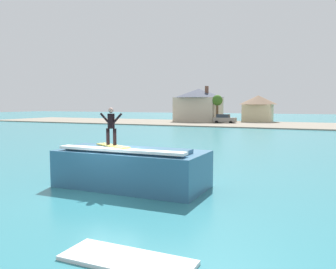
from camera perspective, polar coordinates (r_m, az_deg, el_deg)
ground_plane at (r=15.58m, az=-9.80°, el=-9.21°), size 260.00×260.00×0.00m
wave_crest at (r=16.14m, az=-5.98°, el=-5.43°), size 6.80×3.18×1.89m
surfboard at (r=15.99m, az=-9.04°, el=-1.83°), size 2.24×1.38×0.06m
surfer at (r=16.02m, az=-9.30°, el=1.68°), size 1.18×0.32×1.70m
shoreline_bank at (r=65.09m, az=16.63°, el=1.54°), size 120.00×19.31×0.19m
car_near_shore at (r=67.81m, az=9.23°, el=2.53°), size 4.24×2.07×1.86m
house_with_chimney at (r=74.16m, az=5.06°, el=5.05°), size 10.60×10.60×7.50m
house_small_cottage at (r=74.43m, az=14.54°, el=4.38°), size 7.80×7.80×5.61m
tree_tall_bare at (r=69.34m, az=8.08°, el=5.41°), size 2.09×2.09×5.59m
whitewater_patch at (r=8.98m, az=-6.71°, el=-19.77°), size 3.31×1.23×0.10m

